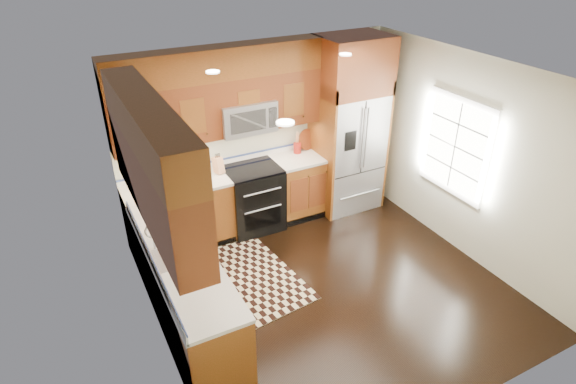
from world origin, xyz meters
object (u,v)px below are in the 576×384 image
range (253,198)px  refrigerator (349,126)px  rug (249,276)px  knife_block (218,165)px  utensil_crock (297,146)px

range → refrigerator: (1.55, -0.04, 0.83)m
rug → knife_block: (0.08, 1.14, 1.05)m
range → knife_block: bearing=166.4°
refrigerator → utensil_crock: (-0.74, 0.22, -0.25)m
rug → utensil_crock: (1.34, 1.21, 1.05)m
range → refrigerator: 1.76m
knife_block → refrigerator: bearing=-4.2°
range → rug: size_ratio=0.57×
refrigerator → knife_block: size_ratio=9.19×
range → knife_block: size_ratio=3.34×
rug → range: bearing=56.3°
knife_block → rug: bearing=-94.0°
range → knife_block: knife_block is taller
rug → refrigerator: bearing=18.9°
range → utensil_crock: 1.01m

